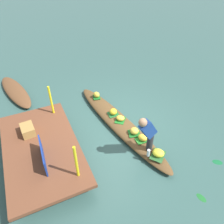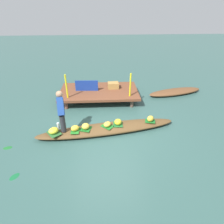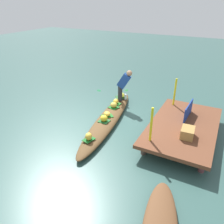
{
  "view_description": "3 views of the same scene",
  "coord_description": "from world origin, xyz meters",
  "px_view_note": "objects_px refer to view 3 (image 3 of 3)",
  "views": [
    {
      "loc": [
        -4.38,
        2.24,
        4.55
      ],
      "look_at": [
        0.1,
        0.19,
        0.54
      ],
      "focal_mm": 35.09,
      "sensor_mm": 36.0,
      "label": 1
    },
    {
      "loc": [
        -0.13,
        -4.98,
        3.64
      ],
      "look_at": [
        0.17,
        0.3,
        0.54
      ],
      "focal_mm": 30.61,
      "sensor_mm": 36.0,
      "label": 2
    },
    {
      "loc": [
        5.56,
        3.06,
        3.64
      ],
      "look_at": [
        0.1,
        0.2,
        0.47
      ],
      "focal_mm": 35.7,
      "sensor_mm": 36.0,
      "label": 3
    }
  ],
  "objects_px": {
    "banana_bunch_3": "(107,114)",
    "water_bottle": "(125,97)",
    "banana_bunch_0": "(121,95)",
    "banana_bunch_5": "(114,105)",
    "banana_bunch_1": "(116,101)",
    "vendor_person": "(124,83)",
    "produce_crate": "(188,133)",
    "vendor_boat": "(108,119)",
    "banana_bunch_4": "(89,136)",
    "banana_bunch_2": "(104,118)",
    "market_banner": "(188,111)"
  },
  "relations": [
    {
      "from": "banana_bunch_5",
      "to": "water_bottle",
      "type": "bearing_deg",
      "value": 175.62
    },
    {
      "from": "banana_bunch_1",
      "to": "banana_bunch_4",
      "type": "bearing_deg",
      "value": 9.21
    },
    {
      "from": "vendor_person",
      "to": "water_bottle",
      "type": "relative_size",
      "value": 5.72
    },
    {
      "from": "banana_bunch_1",
      "to": "banana_bunch_3",
      "type": "bearing_deg",
      "value": 10.35
    },
    {
      "from": "vendor_boat",
      "to": "banana_bunch_0",
      "type": "distance_m",
      "value": 1.64
    },
    {
      "from": "banana_bunch_2",
      "to": "produce_crate",
      "type": "height_order",
      "value": "produce_crate"
    },
    {
      "from": "vendor_person",
      "to": "market_banner",
      "type": "bearing_deg",
      "value": 76.43
    },
    {
      "from": "vendor_person",
      "to": "produce_crate",
      "type": "distance_m",
      "value": 3.13
    },
    {
      "from": "banana_bunch_4",
      "to": "produce_crate",
      "type": "relative_size",
      "value": 0.52
    },
    {
      "from": "water_bottle",
      "to": "produce_crate",
      "type": "bearing_deg",
      "value": 54.6
    },
    {
      "from": "banana_bunch_3",
      "to": "water_bottle",
      "type": "xyz_separation_m",
      "value": [
        -1.5,
        -0.04,
        0.02
      ]
    },
    {
      "from": "banana_bunch_5",
      "to": "vendor_person",
      "type": "xyz_separation_m",
      "value": [
        -0.67,
        0.05,
        0.58
      ]
    },
    {
      "from": "banana_bunch_1",
      "to": "banana_bunch_2",
      "type": "height_order",
      "value": "banana_bunch_2"
    },
    {
      "from": "banana_bunch_3",
      "to": "produce_crate",
      "type": "distance_m",
      "value": 2.6
    },
    {
      "from": "vendor_boat",
      "to": "produce_crate",
      "type": "relative_size",
      "value": 10.09
    },
    {
      "from": "banana_bunch_4",
      "to": "market_banner",
      "type": "height_order",
      "value": "market_banner"
    },
    {
      "from": "banana_bunch_2",
      "to": "banana_bunch_0",
      "type": "bearing_deg",
      "value": -169.98
    },
    {
      "from": "banana_bunch_2",
      "to": "market_banner",
      "type": "distance_m",
      "value": 2.55
    },
    {
      "from": "banana_bunch_1",
      "to": "water_bottle",
      "type": "bearing_deg",
      "value": 164.9
    },
    {
      "from": "banana_bunch_2",
      "to": "banana_bunch_3",
      "type": "bearing_deg",
      "value": -167.4
    },
    {
      "from": "banana_bunch_4",
      "to": "market_banner",
      "type": "relative_size",
      "value": 0.25
    },
    {
      "from": "banana_bunch_0",
      "to": "banana_bunch_1",
      "type": "relative_size",
      "value": 1.18
    },
    {
      "from": "banana_bunch_5",
      "to": "banana_bunch_0",
      "type": "bearing_deg",
      "value": -170.03
    },
    {
      "from": "vendor_person",
      "to": "banana_bunch_3",
      "type": "bearing_deg",
      "value": 2.13
    },
    {
      "from": "banana_bunch_0",
      "to": "vendor_person",
      "type": "bearing_deg",
      "value": 39.85
    },
    {
      "from": "banana_bunch_1",
      "to": "banana_bunch_5",
      "type": "distance_m",
      "value": 0.32
    },
    {
      "from": "vendor_boat",
      "to": "banana_bunch_1",
      "type": "xyz_separation_m",
      "value": [
        -0.98,
        -0.21,
        0.21
      ]
    },
    {
      "from": "banana_bunch_2",
      "to": "produce_crate",
      "type": "xyz_separation_m",
      "value": [
        0.0,
        2.49,
        0.22
      ]
    },
    {
      "from": "banana_bunch_5",
      "to": "water_bottle",
      "type": "xyz_separation_m",
      "value": [
        -0.84,
        0.06,
        0.01
      ]
    },
    {
      "from": "banana_bunch_5",
      "to": "vendor_person",
      "type": "relative_size",
      "value": 0.2
    },
    {
      "from": "vendor_boat",
      "to": "banana_bunch_2",
      "type": "distance_m",
      "value": 0.4
    },
    {
      "from": "banana_bunch_3",
      "to": "vendor_person",
      "type": "height_order",
      "value": "vendor_person"
    },
    {
      "from": "banana_bunch_1",
      "to": "banana_bunch_2",
      "type": "xyz_separation_m",
      "value": [
        1.32,
        0.26,
        0.01
      ]
    },
    {
      "from": "banana_bunch_2",
      "to": "vendor_person",
      "type": "xyz_separation_m",
      "value": [
        -1.68,
        -0.13,
        0.58
      ]
    },
    {
      "from": "banana_bunch_5",
      "to": "market_banner",
      "type": "xyz_separation_m",
      "value": [
        -0.09,
        2.46,
        0.31
      ]
    },
    {
      "from": "market_banner",
      "to": "banana_bunch_4",
      "type": "bearing_deg",
      "value": -42.11
    },
    {
      "from": "vendor_boat",
      "to": "banana_bunch_4",
      "type": "xyz_separation_m",
      "value": [
        1.41,
        0.18,
        0.22
      ]
    },
    {
      "from": "banana_bunch_2",
      "to": "banana_bunch_5",
      "type": "height_order",
      "value": "banana_bunch_2"
    },
    {
      "from": "banana_bunch_0",
      "to": "banana_bunch_3",
      "type": "height_order",
      "value": "banana_bunch_0"
    },
    {
      "from": "banana_bunch_0",
      "to": "banana_bunch_4",
      "type": "xyz_separation_m",
      "value": [
        3.01,
        0.48,
        0.01
      ]
    },
    {
      "from": "banana_bunch_1",
      "to": "banana_bunch_3",
      "type": "xyz_separation_m",
      "value": [
        0.98,
        0.18,
        -0.01
      ]
    },
    {
      "from": "vendor_person",
      "to": "market_banner",
      "type": "xyz_separation_m",
      "value": [
        0.58,
        2.41,
        -0.27
      ]
    },
    {
      "from": "banana_bunch_4",
      "to": "banana_bunch_5",
      "type": "xyz_separation_m",
      "value": [
        -2.08,
        -0.31,
        -0.0
      ]
    },
    {
      "from": "vendor_boat",
      "to": "vendor_person",
      "type": "height_order",
      "value": "vendor_person"
    },
    {
      "from": "banana_bunch_5",
      "to": "produce_crate",
      "type": "xyz_separation_m",
      "value": [
        1.01,
        2.66,
        0.22
      ]
    },
    {
      "from": "banana_bunch_0",
      "to": "banana_bunch_5",
      "type": "distance_m",
      "value": 0.95
    },
    {
      "from": "produce_crate",
      "to": "banana_bunch_4",
      "type": "bearing_deg",
      "value": -65.62
    },
    {
      "from": "banana_bunch_3",
      "to": "banana_bunch_5",
      "type": "bearing_deg",
      "value": -171.25
    },
    {
      "from": "banana_bunch_0",
      "to": "water_bottle",
      "type": "distance_m",
      "value": 0.25
    },
    {
      "from": "vendor_boat",
      "to": "banana_bunch_0",
      "type": "xyz_separation_m",
      "value": [
        -1.6,
        -0.3,
        0.21
      ]
    }
  ]
}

